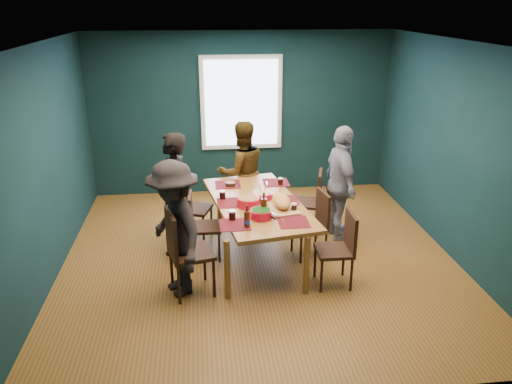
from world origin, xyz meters
TOP-DOWN VIEW (x-y plane):
  - room at (0.00, 0.27)m, footprint 5.01×5.01m
  - dining_table at (-0.02, 0.04)m, footprint 1.34×2.17m
  - chair_left_far at (-0.90, 0.69)m, footprint 0.54×0.54m
  - chair_left_mid at (-0.76, 0.11)m, footprint 0.41×0.41m
  - chair_left_near at (-0.95, -0.74)m, footprint 0.56×0.56m
  - chair_right_far at (0.84, 0.69)m, footprint 0.51×0.51m
  - chair_right_mid at (0.73, 0.00)m, footprint 0.45×0.45m
  - chair_right_near at (0.87, -0.74)m, footprint 0.41×0.41m
  - person_far_left at (-1.07, 0.32)m, footprint 0.52×0.67m
  - person_back at (-0.11, 1.21)m, footprint 0.87×0.75m
  - person_right at (1.18, 0.48)m, footprint 0.45×0.97m
  - person_near_left at (-1.02, -0.69)m, footprint 0.94×1.16m
  - bowl_salad at (-0.14, -0.09)m, footprint 0.28×0.28m
  - bowl_dumpling at (0.05, 0.08)m, footprint 0.26×0.26m
  - bowl_herbs at (-0.04, -0.47)m, footprint 0.25×0.25m
  - cutting_board at (0.25, -0.18)m, footprint 0.40×0.73m
  - small_bowl at (-0.32, 0.64)m, footprint 0.13×0.13m
  - beer_bottle_a at (-0.22, -0.69)m, footprint 0.07×0.07m
  - beer_bottle_b at (0.01, -0.36)m, footprint 0.07×0.07m
  - cola_glass_a at (-0.37, -0.48)m, footprint 0.08×0.08m
  - cola_glass_b at (0.38, -0.31)m, footprint 0.07×0.07m
  - cola_glass_c at (0.37, 0.61)m, footprint 0.07×0.07m
  - cola_glass_d at (-0.45, 0.18)m, footprint 0.08×0.08m
  - napkin_a at (0.35, 0.03)m, footprint 0.16×0.16m
  - napkin_b at (-0.39, -0.36)m, footprint 0.16×0.16m
  - napkin_c at (0.34, -0.65)m, footprint 0.16×0.16m

SIDE VIEW (x-z plane):
  - chair_right_mid at x=0.73m, z-range 0.07..0.95m
  - chair_left_mid at x=-0.76m, z-range 0.07..0.95m
  - chair_right_near at x=0.87m, z-range 0.07..0.97m
  - chair_right_far at x=0.84m, z-range 0.08..0.99m
  - chair_left_far at x=-0.90m, z-range 0.08..1.01m
  - chair_left_near at x=-0.95m, z-range 0.08..1.11m
  - dining_table at x=-0.02m, z-range 0.31..1.09m
  - person_back at x=-0.11m, z-range 0.00..1.54m
  - napkin_c at x=0.34m, z-range 0.77..0.78m
  - napkin_b at x=-0.39m, z-range 0.77..0.78m
  - napkin_a at x=0.35m, z-range 0.77..0.78m
  - person_near_left at x=-1.02m, z-range 0.00..1.57m
  - small_bowl at x=-0.32m, z-range 0.77..0.83m
  - person_right at x=1.18m, z-range 0.00..1.61m
  - person_far_left at x=-1.07m, z-range 0.00..1.62m
  - cola_glass_c at x=0.37m, z-range 0.78..0.88m
  - cola_glass_b at x=0.38m, z-range 0.78..0.88m
  - bowl_herbs at x=-0.04m, z-range 0.78..0.89m
  - bowl_dumpling at x=0.05m, z-range 0.71..0.96m
  - bowl_salad at x=-0.14m, z-range 0.78..0.89m
  - cola_glass_d at x=-0.45m, z-range 0.78..0.89m
  - cola_glass_a at x=-0.37m, z-range 0.78..0.89m
  - cutting_board at x=0.25m, z-range 0.77..0.92m
  - beer_bottle_a at x=-0.22m, z-range 0.74..1.00m
  - beer_bottle_b at x=0.01m, z-range 0.74..1.02m
  - room at x=0.00m, z-range 0.01..2.73m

